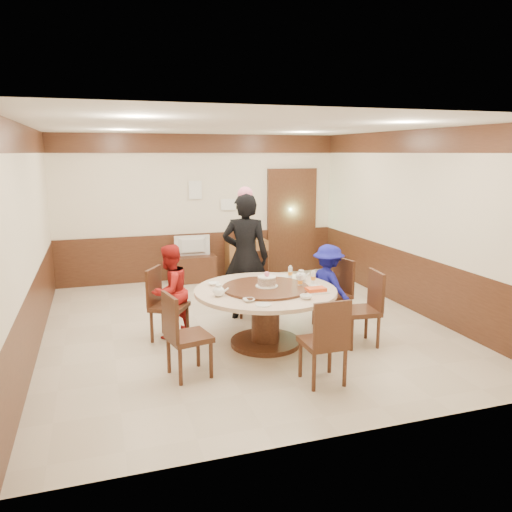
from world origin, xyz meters
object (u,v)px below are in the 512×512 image
object	(u,v)px
person_blue	(328,286)
television	(193,246)
banquet_table	(266,305)
birthday_cake	(267,281)
shrimp_platter	(316,290)
person_red	(170,291)
thermos	(242,231)
tv_stand	(193,269)
side_cabinet	(246,258)
person_standing	(245,257)

from	to	relation	value
person_blue	television	size ratio (longest dim) A/B	1.74
banquet_table	birthday_cake	distance (m)	0.31
person_blue	birthday_cake	size ratio (longest dim) A/B	4.14
banquet_table	shrimp_platter	distance (m)	0.69
birthday_cake	banquet_table	bearing A→B (deg)	-158.67
person_red	birthday_cake	size ratio (longest dim) A/B	4.40
birthday_cake	shrimp_platter	bearing A→B (deg)	-34.56
shrimp_platter	thermos	distance (m)	3.90
tv_stand	side_cabinet	xyz separation A→B (m)	(1.08, 0.03, 0.12)
television	shrimp_platter	bearing A→B (deg)	103.24
person_blue	thermos	world-z (taller)	person_blue
side_cabinet	television	bearing A→B (deg)	-178.41
shrimp_platter	thermos	bearing A→B (deg)	87.22
birthday_cake	side_cabinet	bearing A→B (deg)	77.43
thermos	tv_stand	bearing A→B (deg)	-178.29
tv_stand	banquet_table	bearing A→B (deg)	-85.48
television	thermos	bearing A→B (deg)	-177.00
person_standing	tv_stand	size ratio (longest dim) A/B	2.22
shrimp_platter	person_standing	bearing A→B (deg)	107.93
banquet_table	shrimp_platter	world-z (taller)	shrimp_platter
person_standing	person_red	world-z (taller)	person_standing
person_blue	shrimp_platter	world-z (taller)	person_blue
person_red	person_blue	size ratio (longest dim) A/B	1.06
shrimp_platter	television	bearing A→B (deg)	101.95
person_red	television	xyz separation A→B (m)	(0.85, 2.83, 0.06)
person_red	side_cabinet	bearing A→B (deg)	-164.86
shrimp_platter	tv_stand	xyz separation A→B (m)	(-0.82, 3.86, -0.53)
banquet_table	person_standing	xyz separation A→B (m)	(0.07, 1.11, 0.41)
person_red	tv_stand	distance (m)	2.98
person_standing	person_red	size ratio (longest dim) A/B	1.49
person_standing	shrimp_platter	xyz separation A→B (m)	(0.47, -1.47, -0.17)
thermos	person_red	bearing A→B (deg)	-122.92
side_cabinet	shrimp_platter	bearing A→B (deg)	-93.92
person_blue	side_cabinet	bearing A→B (deg)	-15.63
banquet_table	person_blue	xyz separation A→B (m)	(1.08, 0.40, 0.06)
person_red	shrimp_platter	bearing A→B (deg)	107.39
birthday_cake	television	bearing A→B (deg)	94.83
tv_stand	television	bearing A→B (deg)	0.00
side_cabinet	birthday_cake	bearing A→B (deg)	-102.57
shrimp_platter	tv_stand	world-z (taller)	shrimp_platter
side_cabinet	thermos	world-z (taller)	thermos
tv_stand	thermos	world-z (taller)	thermos
banquet_table	person_blue	size ratio (longest dim) A/B	1.53
side_cabinet	person_blue	bearing A→B (deg)	-85.04
person_standing	person_red	bearing A→B (deg)	44.27
shrimp_platter	tv_stand	size ratio (longest dim) A/B	0.35
side_cabinet	thermos	xyz separation A→B (m)	(-0.08, 0.00, 0.56)
person_red	shrimp_platter	distance (m)	1.96
person_blue	side_cabinet	xyz separation A→B (m)	(-0.27, 3.14, -0.22)
birthday_cake	shrimp_platter	world-z (taller)	birthday_cake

